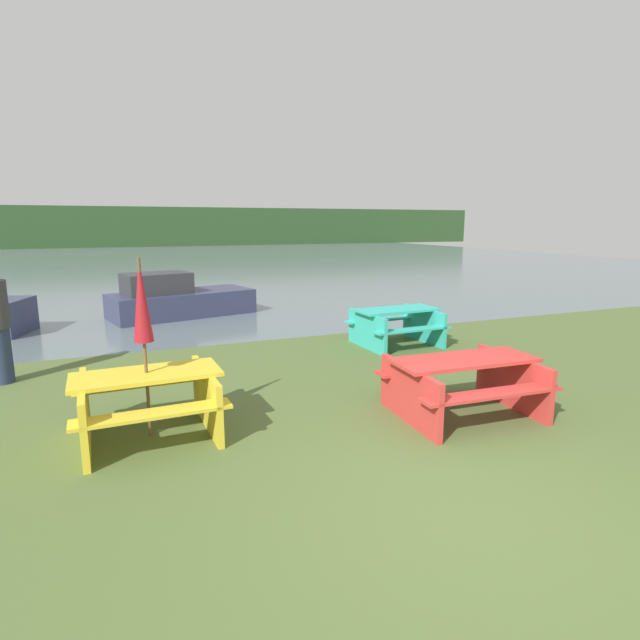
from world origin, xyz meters
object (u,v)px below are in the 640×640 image
at_px(picnic_table_yellow, 148,398).
at_px(picnic_table_teal, 396,323).
at_px(picnic_table_red, 463,380).
at_px(umbrella_crimson, 142,303).
at_px(boat, 177,300).

distance_m(picnic_table_yellow, picnic_table_teal, 5.51).
relative_size(picnic_table_red, umbrella_crimson, 0.93).
height_order(picnic_table_teal, umbrella_crimson, umbrella_crimson).
xyz_separation_m(umbrella_crimson, boat, (1.21, 7.55, -1.10)).
height_order(picnic_table_red, boat, boat).
bearing_deg(picnic_table_yellow, picnic_table_red, -12.58).
height_order(picnic_table_red, picnic_table_teal, picnic_table_red).
xyz_separation_m(picnic_table_teal, umbrella_crimson, (-4.82, -2.67, 1.09)).
relative_size(picnic_table_red, picnic_table_yellow, 1.15).
relative_size(umbrella_crimson, boat, 0.53).
relative_size(picnic_table_yellow, picnic_table_teal, 0.99).
bearing_deg(boat, picnic_table_red, -87.62).
bearing_deg(picnic_table_teal, picnic_table_yellow, -151.04).
xyz_separation_m(picnic_table_yellow, picnic_table_teal, (4.82, 2.67, -0.01)).
distance_m(picnic_table_teal, umbrella_crimson, 5.61).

